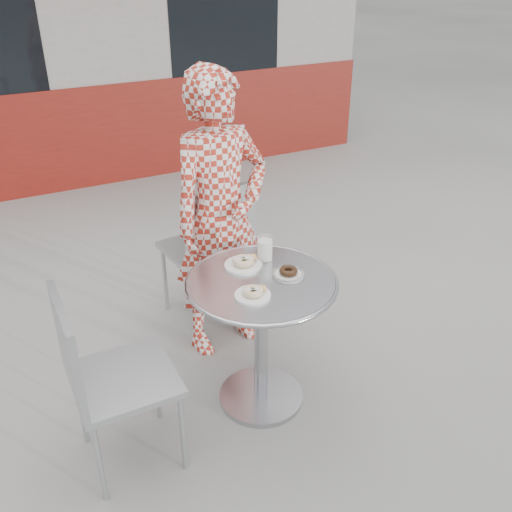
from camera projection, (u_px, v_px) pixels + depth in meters
name	position (u px, v px, depth m)	size (l,w,h in m)	color
ground	(266.00, 402.00, 3.13)	(60.00, 60.00, 0.00)	#9C9A95
storefront	(50.00, 11.00, 6.75)	(6.02, 4.55, 3.00)	gray
bistro_table	(261.00, 312.00, 2.88)	(0.76, 0.76, 0.77)	silver
chair_far	(207.00, 276.00, 3.71)	(0.52, 0.52, 0.99)	#A7AAAF
chair_left	(126.00, 411.00, 2.67)	(0.46, 0.45, 0.95)	#A7AAAF
seated_person	(221.00, 218.00, 3.23)	(0.62, 0.40, 1.69)	#A52619
plate_far	(244.00, 263.00, 2.90)	(0.19, 0.19, 0.05)	white
plate_near	(253.00, 293.00, 2.66)	(0.17, 0.17, 0.05)	white
plate_checker	(288.00, 273.00, 2.82)	(0.16, 0.16, 0.04)	white
milk_cup	(265.00, 249.00, 2.94)	(0.08, 0.08, 0.13)	white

